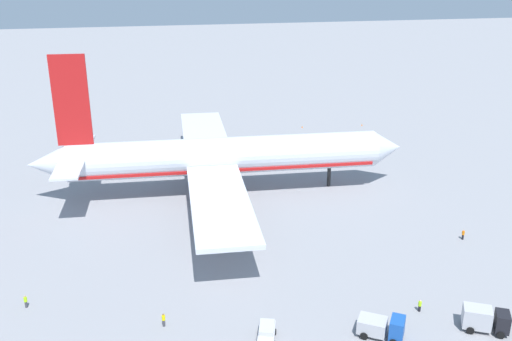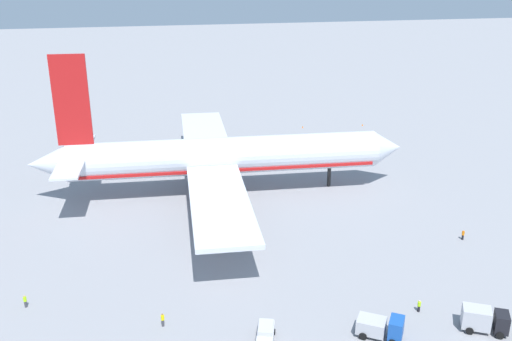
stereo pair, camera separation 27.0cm
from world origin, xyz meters
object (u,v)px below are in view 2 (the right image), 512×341
Objects in this scene: service_truck_1 at (484,319)px; ground_worker_0 at (463,235)px; service_van at (266,333)px; ground_worker_1 at (419,306)px; ground_worker_4 at (25,301)px; ground_worker_2 at (163,320)px; traffic_cone_0 at (362,125)px; traffic_cone_1 at (303,127)px; airliner at (219,157)px; service_truck_3 at (381,327)px.

ground_worker_0 is at bearing 63.96° from service_truck_1.
ground_worker_1 is (19.79, 1.54, -0.22)m from service_van.
ground_worker_4 is at bearing 166.54° from ground_worker_1.
ground_worker_2 is (-36.50, 8.85, -0.69)m from service_truck_1.
ground_worker_4 is (-63.41, -4.77, 0.03)m from ground_worker_0.
ground_worker_0 is 3.01× the size of traffic_cone_0.
ground_worker_2 is at bearing -117.61° from traffic_cone_1.
ground_worker_1 is at bearing -67.25° from airliner.
traffic_cone_1 is at bearing 50.83° from ground_worker_4.
service_truck_1 reaches higher than traffic_cone_1.
service_truck_1 is at bearing -13.64° from ground_worker_2.
traffic_cone_0 is (9.87, 64.10, -0.56)m from ground_worker_0.
service_truck_1 reaches higher than service_truck_3.
traffic_cone_1 is at bearing 174.83° from traffic_cone_0.
airliner reaches higher than ground_worker_1.
service_van reaches higher than traffic_cone_0.
service_truck_1 is 37.57m from ground_worker_2.
ground_worker_0 is at bearing -38.47° from airliner.
ground_worker_0 is 0.97× the size of ground_worker_4.
ground_worker_0 is 0.94× the size of ground_worker_2.
ground_worker_2 is 3.19× the size of traffic_cone_1.
traffic_cone_1 is (29.52, 83.24, -0.76)m from service_van.
service_truck_1 is 12.24m from service_truck_3.
service_truck_3 is at bearing -100.88° from traffic_cone_1.
ground_worker_1 is at bearing 4.45° from service_van.
service_truck_3 is 3.22× the size of ground_worker_2.
ground_worker_0 is (33.93, -26.95, -6.23)m from airliner.
service_van is 2.80× the size of ground_worker_1.
airliner is 41.61× the size of ground_worker_0.
ground_worker_0 is (35.64, 17.69, -0.19)m from service_van.
traffic_cone_0 is at bearing 72.23° from ground_worker_1.
service_truck_3 reaches higher than ground_worker_2.
ground_worker_2 is at bearing 163.02° from service_truck_3.
ground_worker_0 is 64.86m from traffic_cone_0.
ground_worker_1 is at bearing -107.77° from traffic_cone_0.
traffic_cone_0 is at bearing 76.65° from service_truck_1.
service_van is at bearing -25.28° from ground_worker_2.
service_truck_1 is 3.19× the size of ground_worker_2.
service_truck_1 is 10.16× the size of traffic_cone_0.
service_van reaches higher than ground_worker_4.
airliner reaches higher than service_truck_3.
ground_worker_4 is (-16.53, 7.61, -0.02)m from ground_worker_2.
service_van is at bearing -153.60° from ground_worker_0.
traffic_cone_0 is (20.25, 85.34, -1.30)m from service_truck_1.
ground_worker_0 is at bearing 26.40° from service_van.
service_van is 2.58× the size of ground_worker_2.
airliner is 43.75m from ground_worker_4.
traffic_cone_1 is at bearing 79.12° from service_truck_3.
service_van is 2.73× the size of ground_worker_0.
service_truck_1 is at bearing -103.35° from traffic_cone_0.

